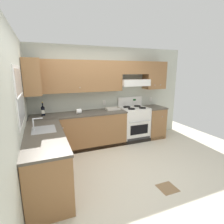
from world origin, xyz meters
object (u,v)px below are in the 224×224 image
object	(u,v)px
bowl	(113,109)
paper_towel_roll	(79,111)
stove	(134,123)
wine_bottle	(43,110)

from	to	relation	value
bowl	paper_towel_roll	bearing A→B (deg)	-173.17
stove	paper_towel_roll	world-z (taller)	stove
wine_bottle	bowl	size ratio (longest dim) A/B	0.85
bowl	stove	bearing A→B (deg)	-4.62
wine_bottle	paper_towel_roll	bearing A→B (deg)	-10.03
wine_bottle	bowl	bearing A→B (deg)	-0.99
wine_bottle	bowl	world-z (taller)	wine_bottle
wine_bottle	bowl	xyz separation A→B (m)	(1.74, -0.03, -0.10)
paper_towel_roll	bowl	bearing A→B (deg)	6.83
bowl	paper_towel_roll	xyz separation A→B (m)	(-0.94, -0.11, 0.04)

